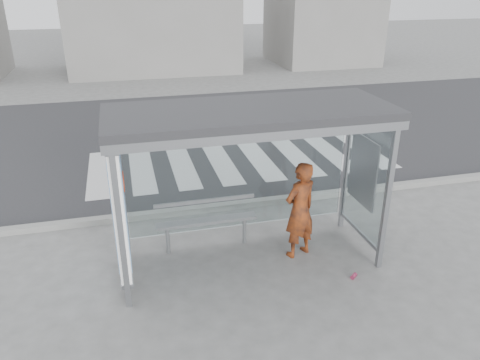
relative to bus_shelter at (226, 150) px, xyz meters
name	(u,v)px	position (x,y,z in m)	size (l,w,h in m)	color
ground	(249,260)	(0.37, -0.06, -1.98)	(80.00, 80.00, 0.00)	slate
road	(187,134)	(0.37, 6.94, -1.98)	(30.00, 10.00, 0.01)	#2D2D30
curb	(224,206)	(0.37, 1.89, -1.92)	(30.00, 0.18, 0.12)	gray
crosswalk	(240,160)	(1.37, 4.44, -1.98)	(7.55, 3.00, 0.00)	silver
bus_shelter	(226,150)	(0.00, 0.00, 0.00)	(4.25, 1.65, 2.62)	gray
building_center	(151,17)	(0.37, 17.94, 0.52)	(8.00, 5.00, 5.00)	gray
person	(300,210)	(1.22, -0.08, -1.14)	(0.61, 0.40, 1.68)	#E44315
bench	(206,220)	(-0.24, 0.52, -1.45)	(1.74, 0.22, 0.90)	gray
soda_can	(354,276)	(1.83, -0.96, -1.95)	(0.07, 0.07, 0.12)	#D23D69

